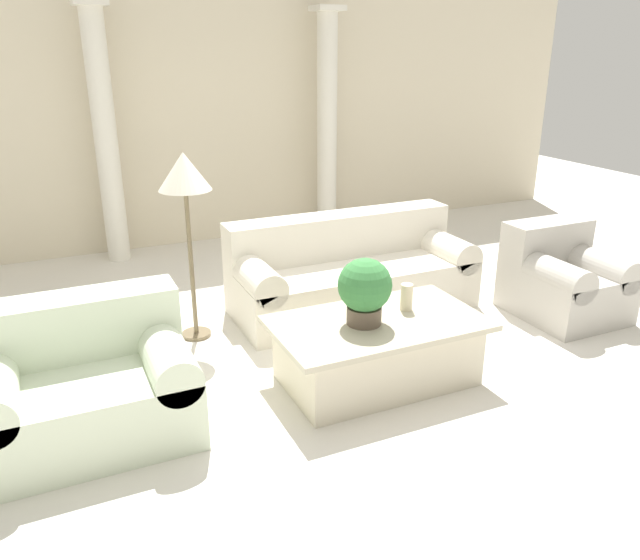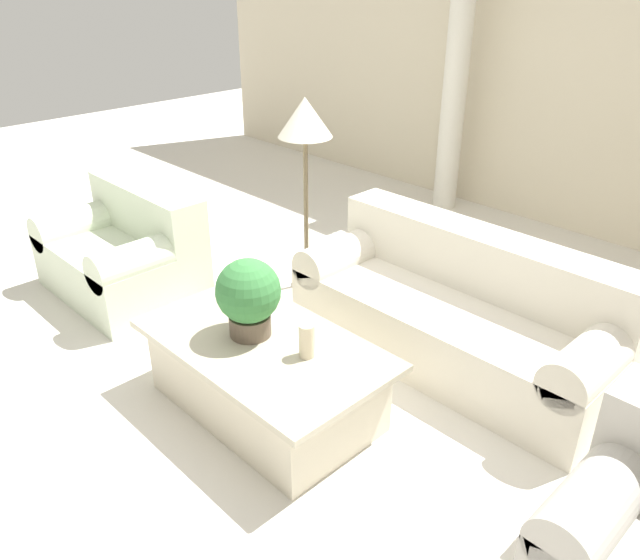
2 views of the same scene
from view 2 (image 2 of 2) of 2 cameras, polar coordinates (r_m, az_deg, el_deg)
name	(u,v)px [view 2 (image 2 of 2)]	position (r m, az deg, el deg)	size (l,w,h in m)	color
ground_plane	(310,371)	(4.02, -0.96, -8.35)	(16.00, 16.00, 0.00)	silver
wall_back	(597,55)	(6.17, 23.98, 18.27)	(10.00, 0.06, 3.20)	beige
sofa_long	(458,311)	(4.10, 12.52, -2.79)	(2.11, 0.86, 0.81)	beige
loveseat	(126,250)	(5.04, -17.35, 2.61)	(1.23, 0.86, 0.81)	silver
coffee_table	(265,375)	(3.60, -5.07, -8.62)	(1.44, 0.83, 0.46)	beige
potted_plant	(248,295)	(3.42, -6.56, -1.39)	(0.36, 0.36, 0.46)	brown
pillar_candle	(307,341)	(3.29, -1.21, -5.56)	(0.08, 0.08, 0.19)	beige
floor_lamp	(305,127)	(4.59, -1.37, 13.83)	(0.40, 0.40, 1.48)	brown
column_left	(456,75)	(6.46, 12.34, 17.85)	(0.33, 0.33, 2.63)	silver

